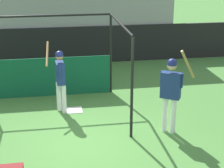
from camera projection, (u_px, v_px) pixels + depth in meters
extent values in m
plane|color=#477F38|center=(83.00, 143.00, 8.89)|extent=(60.00, 60.00, 0.00)
cube|color=black|center=(67.00, 46.00, 14.85)|extent=(24.00, 0.12, 1.47)
cube|color=#9E9E99|center=(64.00, 12.00, 16.42)|extent=(8.70, 4.00, 3.52)
cube|color=navy|center=(3.00, 26.00, 14.64)|extent=(0.45, 0.40, 0.10)
cube|color=navy|center=(2.00, 19.00, 14.73)|extent=(0.45, 0.06, 0.40)
cube|color=navy|center=(17.00, 25.00, 14.72)|extent=(0.45, 0.40, 0.10)
cube|color=navy|center=(17.00, 19.00, 14.81)|extent=(0.45, 0.06, 0.40)
cube|color=navy|center=(31.00, 25.00, 14.80)|extent=(0.45, 0.40, 0.10)
cube|color=navy|center=(31.00, 18.00, 14.89)|extent=(0.45, 0.06, 0.40)
cube|color=navy|center=(45.00, 24.00, 14.89)|extent=(0.45, 0.40, 0.10)
cube|color=navy|center=(45.00, 18.00, 14.98)|extent=(0.45, 0.06, 0.40)
cube|color=navy|center=(59.00, 24.00, 14.97)|extent=(0.45, 0.40, 0.10)
cube|color=navy|center=(59.00, 18.00, 15.06)|extent=(0.45, 0.06, 0.40)
cube|color=navy|center=(73.00, 24.00, 15.06)|extent=(0.45, 0.40, 0.10)
cube|color=navy|center=(72.00, 17.00, 15.14)|extent=(0.45, 0.06, 0.40)
cube|color=navy|center=(87.00, 23.00, 15.14)|extent=(0.45, 0.40, 0.10)
cube|color=navy|center=(86.00, 17.00, 15.23)|extent=(0.45, 0.06, 0.40)
cube|color=navy|center=(100.00, 23.00, 15.22)|extent=(0.45, 0.40, 0.10)
cube|color=navy|center=(99.00, 16.00, 15.31)|extent=(0.45, 0.06, 0.40)
cube|color=navy|center=(113.00, 22.00, 15.31)|extent=(0.45, 0.40, 0.10)
cube|color=navy|center=(113.00, 16.00, 15.40)|extent=(0.45, 0.06, 0.40)
cube|color=navy|center=(126.00, 22.00, 15.39)|extent=(0.45, 0.40, 0.10)
cube|color=navy|center=(126.00, 16.00, 15.48)|extent=(0.45, 0.06, 0.40)
cube|color=navy|center=(139.00, 22.00, 15.47)|extent=(0.45, 0.40, 0.10)
cube|color=navy|center=(139.00, 15.00, 15.56)|extent=(0.45, 0.06, 0.40)
cube|color=navy|center=(152.00, 21.00, 15.56)|extent=(0.45, 0.40, 0.10)
cube|color=navy|center=(151.00, 15.00, 15.65)|extent=(0.45, 0.06, 0.40)
cube|color=navy|center=(4.00, 12.00, 15.24)|extent=(0.45, 0.40, 0.10)
cube|color=navy|center=(4.00, 6.00, 15.33)|extent=(0.45, 0.06, 0.40)
cube|color=navy|center=(18.00, 12.00, 15.33)|extent=(0.45, 0.40, 0.10)
cube|color=navy|center=(17.00, 6.00, 15.42)|extent=(0.45, 0.06, 0.40)
cube|color=navy|center=(31.00, 12.00, 15.41)|extent=(0.45, 0.40, 0.10)
cube|color=navy|center=(31.00, 5.00, 15.50)|extent=(0.45, 0.06, 0.40)
cube|color=navy|center=(45.00, 11.00, 15.49)|extent=(0.45, 0.40, 0.10)
cube|color=navy|center=(44.00, 5.00, 15.58)|extent=(0.45, 0.06, 0.40)
cube|color=navy|center=(58.00, 11.00, 15.58)|extent=(0.45, 0.40, 0.10)
cube|color=navy|center=(58.00, 5.00, 15.67)|extent=(0.45, 0.06, 0.40)
cube|color=navy|center=(71.00, 11.00, 15.66)|extent=(0.45, 0.40, 0.10)
cube|color=navy|center=(71.00, 4.00, 15.75)|extent=(0.45, 0.06, 0.40)
cube|color=navy|center=(84.00, 10.00, 15.75)|extent=(0.45, 0.40, 0.10)
cube|color=navy|center=(84.00, 4.00, 15.83)|extent=(0.45, 0.06, 0.40)
cube|color=navy|center=(97.00, 10.00, 15.83)|extent=(0.45, 0.40, 0.10)
cube|color=navy|center=(97.00, 4.00, 15.92)|extent=(0.45, 0.06, 0.40)
cube|color=navy|center=(110.00, 10.00, 15.91)|extent=(0.45, 0.40, 0.10)
cube|color=navy|center=(110.00, 4.00, 16.00)|extent=(0.45, 0.06, 0.40)
cube|color=navy|center=(123.00, 9.00, 16.00)|extent=(0.45, 0.40, 0.10)
cube|color=navy|center=(122.00, 3.00, 16.09)|extent=(0.45, 0.06, 0.40)
cube|color=navy|center=(135.00, 9.00, 16.08)|extent=(0.45, 0.40, 0.10)
cube|color=navy|center=(135.00, 3.00, 16.17)|extent=(0.45, 0.06, 0.40)
cube|color=navy|center=(148.00, 9.00, 16.16)|extent=(0.45, 0.40, 0.10)
cube|color=navy|center=(147.00, 3.00, 16.25)|extent=(0.45, 0.06, 0.40)
cube|color=navy|center=(5.00, 0.00, 15.85)|extent=(0.45, 0.40, 0.10)
cube|color=navy|center=(18.00, 0.00, 15.93)|extent=(0.45, 0.40, 0.10)
cylinder|color=black|center=(132.00, 89.00, 8.77)|extent=(0.07, 0.07, 2.51)
cylinder|color=black|center=(111.00, 54.00, 11.67)|extent=(0.07, 0.07, 2.51)
cylinder|color=black|center=(120.00, 24.00, 9.80)|extent=(0.06, 3.12, 0.06)
cylinder|color=black|center=(46.00, 16.00, 10.96)|extent=(3.82, 0.06, 0.06)
cube|color=#0F5133|center=(50.00, 77.00, 11.58)|extent=(3.75, 0.03, 1.23)
cube|color=white|center=(74.00, 110.00, 10.70)|extent=(0.44, 0.44, 0.02)
cylinder|color=white|center=(64.00, 98.00, 10.43)|extent=(0.14, 0.14, 0.85)
cylinder|color=white|center=(59.00, 96.00, 10.58)|extent=(0.14, 0.14, 0.85)
cube|color=navy|center=(60.00, 73.00, 10.26)|extent=(0.26, 0.45, 0.60)
sphere|color=#A37556|center=(59.00, 57.00, 10.10)|extent=(0.21, 0.21, 0.21)
sphere|color=navy|center=(59.00, 55.00, 10.08)|extent=(0.22, 0.22, 0.22)
cylinder|color=navy|center=(60.00, 71.00, 9.99)|extent=(0.08, 0.08, 0.33)
cylinder|color=navy|center=(57.00, 66.00, 10.41)|extent=(0.08, 0.08, 0.33)
cylinder|color=#AD7F4C|center=(47.00, 54.00, 10.25)|extent=(0.12, 0.75, 0.55)
sphere|color=#AD7F4C|center=(61.00, 62.00, 10.36)|extent=(0.08, 0.08, 0.08)
cylinder|color=white|center=(165.00, 114.00, 9.34)|extent=(0.18, 0.18, 0.92)
cylinder|color=white|center=(173.00, 116.00, 9.26)|extent=(0.18, 0.18, 0.92)
cube|color=navy|center=(171.00, 85.00, 9.03)|extent=(0.52, 0.44, 0.65)
sphere|color=tan|center=(172.00, 66.00, 8.86)|extent=(0.23, 0.23, 0.23)
sphere|color=navy|center=(172.00, 64.00, 8.85)|extent=(0.24, 0.24, 0.24)
cylinder|color=navy|center=(162.00, 78.00, 9.11)|extent=(0.10, 0.10, 0.36)
cylinder|color=navy|center=(182.00, 81.00, 8.93)|extent=(0.10, 0.10, 0.36)
cylinder|color=#AD7F4C|center=(188.00, 65.00, 8.69)|extent=(0.51, 0.35, 0.78)
sphere|color=#AD7F4C|center=(178.00, 77.00, 9.00)|extent=(0.08, 0.08, 0.08)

